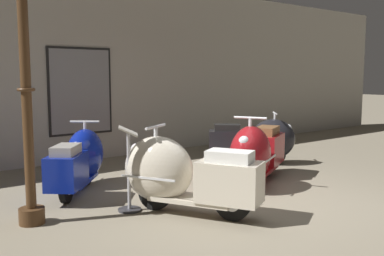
{
  "coord_description": "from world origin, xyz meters",
  "views": [
    {
      "loc": [
        -3.99,
        -3.76,
        1.64
      ],
      "look_at": [
        -0.03,
        1.37,
        0.85
      ],
      "focal_mm": 40.78,
      "sensor_mm": 36.0,
      "label": 1
    }
  ],
  "objects_px": {
    "lamppost": "(26,78)",
    "info_stanchion": "(129,176)",
    "scooter_1": "(179,174)",
    "scooter_0": "(80,160)",
    "scooter_3": "(259,141)",
    "scooter_2": "(256,154)"
  },
  "relations": [
    {
      "from": "lamppost",
      "to": "info_stanchion",
      "type": "relative_size",
      "value": 2.74
    },
    {
      "from": "lamppost",
      "to": "scooter_1",
      "type": "bearing_deg",
      "value": -24.6
    },
    {
      "from": "info_stanchion",
      "to": "scooter_0",
      "type": "bearing_deg",
      "value": 93.5
    },
    {
      "from": "scooter_1",
      "to": "info_stanchion",
      "type": "bearing_deg",
      "value": 15.3
    },
    {
      "from": "lamppost",
      "to": "info_stanchion",
      "type": "bearing_deg",
      "value": -13.07
    },
    {
      "from": "scooter_1",
      "to": "info_stanchion",
      "type": "relative_size",
      "value": 1.67
    },
    {
      "from": "scooter_3",
      "to": "info_stanchion",
      "type": "distance_m",
      "value": 3.41
    },
    {
      "from": "scooter_2",
      "to": "info_stanchion",
      "type": "xyz_separation_m",
      "value": [
        -2.09,
        0.08,
        -0.06
      ]
    },
    {
      "from": "scooter_0",
      "to": "scooter_2",
      "type": "distance_m",
      "value": 2.55
    },
    {
      "from": "lamppost",
      "to": "info_stanchion",
      "type": "height_order",
      "value": "lamppost"
    },
    {
      "from": "scooter_3",
      "to": "scooter_2",
      "type": "bearing_deg",
      "value": -97.95
    },
    {
      "from": "scooter_0",
      "to": "lamppost",
      "type": "xyz_separation_m",
      "value": [
        -1.01,
        -1.01,
        1.16
      ]
    },
    {
      "from": "scooter_0",
      "to": "scooter_3",
      "type": "xyz_separation_m",
      "value": [
        3.35,
        -0.28,
        -0.0
      ]
    },
    {
      "from": "scooter_0",
      "to": "info_stanchion",
      "type": "relative_size",
      "value": 1.46
    },
    {
      "from": "scooter_2",
      "to": "scooter_3",
      "type": "bearing_deg",
      "value": -166.25
    },
    {
      "from": "scooter_1",
      "to": "scooter_2",
      "type": "distance_m",
      "value": 1.7
    },
    {
      "from": "scooter_0",
      "to": "info_stanchion",
      "type": "height_order",
      "value": "info_stanchion"
    },
    {
      "from": "scooter_0",
      "to": "scooter_1",
      "type": "bearing_deg",
      "value": -123.57
    },
    {
      "from": "scooter_3",
      "to": "info_stanchion",
      "type": "bearing_deg",
      "value": -123.22
    },
    {
      "from": "scooter_0",
      "to": "scooter_2",
      "type": "relative_size",
      "value": 0.86
    },
    {
      "from": "scooter_1",
      "to": "scooter_3",
      "type": "relative_size",
      "value": 1.16
    },
    {
      "from": "scooter_0",
      "to": "scooter_1",
      "type": "xyz_separation_m",
      "value": [
        0.5,
        -1.7,
        0.03
      ]
    }
  ]
}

